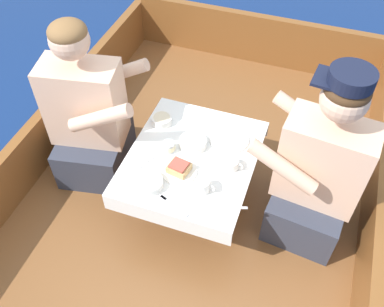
{
  "coord_description": "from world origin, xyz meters",
  "views": [
    {
      "loc": [
        0.48,
        -1.39,
        2.26
      ],
      "look_at": [
        0.0,
        -0.02,
        0.67
      ],
      "focal_mm": 40.0,
      "sensor_mm": 36.0,
      "label": 1
    }
  ],
  "objects_px": {
    "coffee_cup_port": "(202,186)",
    "person_port": "(89,118)",
    "person_starboard": "(318,173)",
    "sandwich": "(179,167)",
    "coffee_cup_starboard": "(231,164)",
    "tin_can": "(169,147)"
  },
  "relations": [
    {
      "from": "coffee_cup_port",
      "to": "person_port",
      "type": "bearing_deg",
      "value": 161.09
    },
    {
      "from": "person_port",
      "to": "person_starboard",
      "type": "relative_size",
      "value": 0.97
    },
    {
      "from": "person_port",
      "to": "sandwich",
      "type": "height_order",
      "value": "person_port"
    },
    {
      "from": "person_starboard",
      "to": "coffee_cup_starboard",
      "type": "relative_size",
      "value": 9.92
    },
    {
      "from": "coffee_cup_starboard",
      "to": "tin_can",
      "type": "bearing_deg",
      "value": 178.28
    },
    {
      "from": "sandwich",
      "to": "coffee_cup_port",
      "type": "bearing_deg",
      "value": -26.68
    },
    {
      "from": "person_starboard",
      "to": "tin_can",
      "type": "relative_size",
      "value": 14.97
    },
    {
      "from": "coffee_cup_starboard",
      "to": "sandwich",
      "type": "bearing_deg",
      "value": -155.39
    },
    {
      "from": "person_port",
      "to": "person_starboard",
      "type": "xyz_separation_m",
      "value": [
        1.23,
        0.01,
        0.01
      ]
    },
    {
      "from": "person_starboard",
      "to": "sandwich",
      "type": "relative_size",
      "value": 8.79
    },
    {
      "from": "sandwich",
      "to": "tin_can",
      "type": "relative_size",
      "value": 1.7
    },
    {
      "from": "coffee_cup_port",
      "to": "tin_can",
      "type": "distance_m",
      "value": 0.31
    },
    {
      "from": "person_starboard",
      "to": "person_port",
      "type": "bearing_deg",
      "value": 6.61
    },
    {
      "from": "person_port",
      "to": "coffee_cup_starboard",
      "type": "distance_m",
      "value": 0.83
    },
    {
      "from": "person_starboard",
      "to": "tin_can",
      "type": "height_order",
      "value": "person_starboard"
    },
    {
      "from": "person_port",
      "to": "coffee_cup_port",
      "type": "relative_size",
      "value": 9.66
    },
    {
      "from": "coffee_cup_port",
      "to": "sandwich",
      "type": "bearing_deg",
      "value": 153.32
    },
    {
      "from": "tin_can",
      "to": "coffee_cup_starboard",
      "type": "bearing_deg",
      "value": -1.72
    },
    {
      "from": "coffee_cup_port",
      "to": "tin_can",
      "type": "bearing_deg",
      "value": 142.09
    },
    {
      "from": "person_starboard",
      "to": "coffee_cup_port",
      "type": "distance_m",
      "value": 0.56
    },
    {
      "from": "person_starboard",
      "to": "coffee_cup_port",
      "type": "relative_size",
      "value": 9.96
    },
    {
      "from": "coffee_cup_port",
      "to": "tin_can",
      "type": "height_order",
      "value": "coffee_cup_port"
    }
  ]
}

